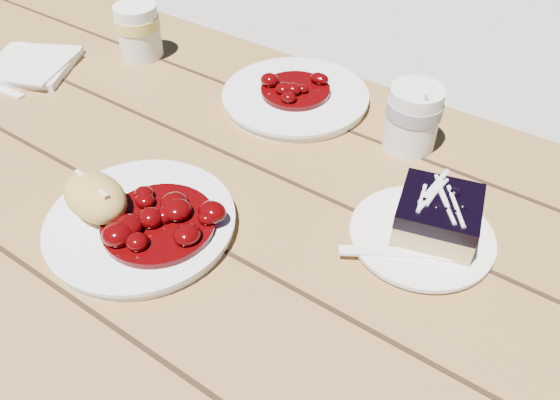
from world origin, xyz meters
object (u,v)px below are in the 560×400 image
Objects in this scene: dessert_plate at (421,236)px; main_plate at (141,224)px; blueberry_cake at (438,215)px; second_cup at (139,31)px; bread_roll at (95,197)px; picnic_table at (188,247)px; coffee_cup at (413,118)px; second_plate at (295,97)px.

main_plate is at bearing -148.48° from dessert_plate.
blueberry_cake is 0.68m from second_cup.
picnic_table is at bearing 84.06° from bread_roll.
coffee_cup reaches higher than dessert_plate.
dessert_plate is 0.73× the size of second_plate.
dessert_plate is 1.49× the size of blueberry_cake.
blueberry_cake is 0.49× the size of second_plate.
blueberry_cake is (0.01, 0.01, 0.03)m from dessert_plate.
second_cup reaches higher than dessert_plate.
dessert_plate is at bearing 13.07° from picnic_table.
dessert_plate is at bearing -29.93° from second_plate.
coffee_cup is at bearing 45.79° from picnic_table.
main_plate is at bearing -119.79° from coffee_cup.
second_cup is (-0.34, 0.34, 0.04)m from main_plate.
coffee_cup reaches higher than bread_roll.
dessert_plate is at bearing -60.38° from coffee_cup.
coffee_cup is at bearing 119.62° from dessert_plate.
picnic_table is at bearing -37.76° from second_cup.
picnic_table is 19.86× the size of second_cup.
second_cup is at bearing 142.24° from picnic_table.
dessert_plate is (0.37, 0.21, -0.04)m from bread_roll.
second_cup is at bearing -177.09° from coffee_cup.
bread_roll is at bearing -150.05° from dessert_plate.
main_plate is 2.35× the size of bread_roll.
second_cup is (-0.29, 0.36, 0.01)m from bread_roll.
picnic_table is 8.05× the size of second_plate.
second_cup reaches higher than main_plate.
main_plate is 2.42× the size of coffee_cup.
picnic_table is at bearing -134.21° from coffee_cup.
bread_roll is 1.03× the size of second_cup.
picnic_table is 0.43m from second_cup.
bread_roll is 0.44m from blueberry_cake.
picnic_table is 19.31× the size of bread_roll.
dessert_plate is (0.31, 0.19, -0.00)m from main_plate.
dessert_plate is 0.04m from blueberry_cake.
second_plate reaches higher than picnic_table.
main_plate is at bearing -161.98° from blueberry_cake.
second_plate is 0.34m from second_cup.
second_cup is (-0.67, 0.14, 0.01)m from blueberry_cake.
bread_roll is at bearing -51.65° from second_cup.
second_cup reaches higher than bread_roll.
bread_roll is (-0.01, -0.13, 0.20)m from picnic_table.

